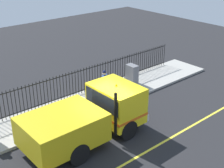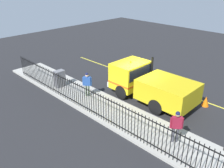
% 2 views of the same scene
% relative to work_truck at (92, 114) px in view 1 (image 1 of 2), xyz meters
% --- Properties ---
extents(ground_plane, '(45.84, 45.84, 0.00)m').
position_rel_work_truck_xyz_m(ground_plane, '(-0.11, -0.67, -1.24)').
color(ground_plane, '#232326').
rests_on(ground_plane, ground).
extents(sidewalk_slab, '(2.66, 20.84, 0.14)m').
position_rel_work_truck_xyz_m(sidewalk_slab, '(2.85, -0.67, -1.17)').
color(sidewalk_slab, '#A3A099').
rests_on(sidewalk_slab, ground).
extents(lane_marking, '(0.12, 18.75, 0.01)m').
position_rel_work_truck_xyz_m(lane_marking, '(-2.40, -0.67, -1.24)').
color(lane_marking, yellow).
rests_on(lane_marking, ground).
extents(work_truck, '(2.56, 5.79, 2.57)m').
position_rel_work_truck_xyz_m(work_truck, '(0.00, 0.00, 0.00)').
color(work_truck, yellow).
rests_on(work_truck, ground).
extents(worker_standing, '(0.47, 0.50, 1.68)m').
position_rel_work_truck_xyz_m(worker_standing, '(2.66, -2.89, -0.08)').
color(worker_standing, '#264C99').
rests_on(worker_standing, sidewalk_slab).
extents(iron_fence, '(0.04, 17.75, 1.58)m').
position_rel_work_truck_xyz_m(iron_fence, '(3.95, -0.67, -0.31)').
color(iron_fence, black).
rests_on(iron_fence, sidewalk_slab).
extents(utility_cabinet, '(0.75, 0.47, 1.22)m').
position_rel_work_truck_xyz_m(utility_cabinet, '(3.11, -5.50, -0.50)').
color(utility_cabinet, slate).
rests_on(utility_cabinet, sidewalk_slab).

